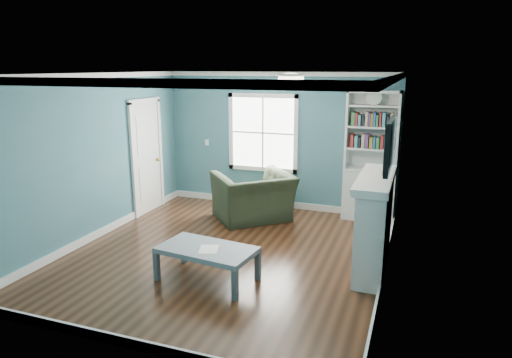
% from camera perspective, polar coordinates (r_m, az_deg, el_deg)
% --- Properties ---
extents(floor, '(5.00, 5.00, 0.00)m').
position_cam_1_polar(floor, '(6.86, -3.60, -9.25)').
color(floor, black).
rests_on(floor, ground).
extents(room_walls, '(5.00, 5.00, 5.00)m').
position_cam_1_polar(room_walls, '(6.41, -3.81, 3.86)').
color(room_walls, '#366C76').
rests_on(room_walls, ground).
extents(trim, '(4.50, 5.00, 2.60)m').
position_cam_1_polar(trim, '(6.48, -3.76, 0.86)').
color(trim, white).
rests_on(trim, ground).
extents(window, '(1.40, 0.06, 1.50)m').
position_cam_1_polar(window, '(8.83, 0.88, 5.78)').
color(window, white).
rests_on(window, room_walls).
extents(bookshelf, '(0.90, 0.35, 2.31)m').
position_cam_1_polar(bookshelf, '(8.31, 14.07, 1.16)').
color(bookshelf, silver).
rests_on(bookshelf, ground).
extents(fireplace, '(0.44, 1.58, 1.30)m').
position_cam_1_polar(fireplace, '(6.34, 14.67, -5.52)').
color(fireplace, black).
rests_on(fireplace, ground).
extents(tv, '(0.06, 1.10, 0.65)m').
position_cam_1_polar(tv, '(6.07, 16.43, 4.14)').
color(tv, black).
rests_on(tv, fireplace).
extents(door, '(0.12, 0.98, 2.17)m').
position_cam_1_polar(door, '(8.77, -13.48, 2.84)').
color(door, silver).
rests_on(door, ground).
extents(ceiling_fixture, '(0.38, 0.38, 0.15)m').
position_cam_1_polar(ceiling_fixture, '(6.11, 4.38, 12.49)').
color(ceiling_fixture, white).
rests_on(ceiling_fixture, room_walls).
extents(light_switch, '(0.08, 0.01, 0.12)m').
position_cam_1_polar(light_switch, '(9.32, -6.15, 4.58)').
color(light_switch, white).
rests_on(light_switch, room_walls).
extents(recliner, '(1.52, 1.49, 1.13)m').
position_cam_1_polar(recliner, '(8.15, -0.34, -1.26)').
color(recliner, black).
rests_on(recliner, ground).
extents(coffee_table, '(1.30, 0.81, 0.45)m').
position_cam_1_polar(coffee_table, '(5.94, -6.16, -9.03)').
color(coffee_table, '#4B535A').
rests_on(coffee_table, ground).
extents(paper_sheet, '(0.31, 0.35, 0.00)m').
position_cam_1_polar(paper_sheet, '(5.86, -5.93, -8.71)').
color(paper_sheet, white).
rests_on(paper_sheet, coffee_table).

